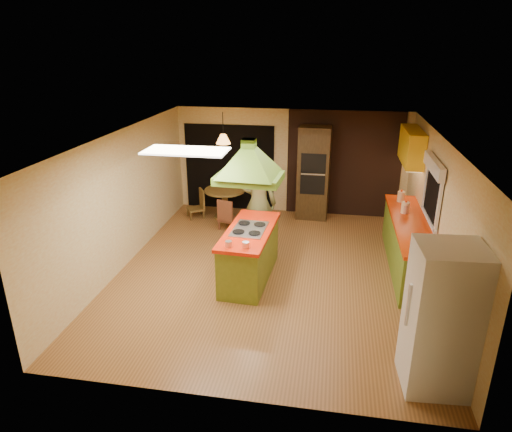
% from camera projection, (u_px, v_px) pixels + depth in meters
% --- Properties ---
extents(ground, '(6.50, 6.50, 0.00)m').
position_uv_depth(ground, '(271.00, 271.00, 8.39)').
color(ground, '#9B6432').
rests_on(ground, ground).
extents(room_walls, '(5.50, 6.50, 6.50)m').
position_uv_depth(room_walls, '(272.00, 208.00, 7.94)').
color(room_walls, beige).
rests_on(room_walls, ground).
extents(ceiling_plane, '(6.50, 6.50, 0.00)m').
position_uv_depth(ceiling_plane, '(273.00, 136.00, 7.49)').
color(ceiling_plane, silver).
rests_on(ceiling_plane, room_walls).
extents(brick_panel, '(2.64, 0.03, 2.50)m').
position_uv_depth(brick_panel, '(343.00, 164.00, 10.71)').
color(brick_panel, '#381E14').
rests_on(brick_panel, ground).
extents(nook_opening, '(2.20, 0.03, 2.10)m').
position_uv_depth(nook_opening, '(230.00, 167.00, 11.22)').
color(nook_opening, black).
rests_on(nook_opening, ground).
extents(right_counter, '(0.62, 3.05, 0.92)m').
position_uv_depth(right_counter, '(408.00, 245.00, 8.39)').
color(right_counter, olive).
rests_on(right_counter, ground).
extents(upper_cabinets, '(0.34, 1.40, 0.70)m').
position_uv_depth(upper_cabinets, '(412.00, 146.00, 9.30)').
color(upper_cabinets, yellow).
rests_on(upper_cabinets, room_walls).
extents(window_right, '(0.12, 1.35, 1.06)m').
position_uv_depth(window_right, '(434.00, 180.00, 7.69)').
color(window_right, black).
rests_on(window_right, room_walls).
extents(fluor_panel, '(1.20, 0.60, 0.03)m').
position_uv_depth(fluor_panel, '(186.00, 151.00, 6.56)').
color(fluor_panel, white).
rests_on(fluor_panel, ceiling_plane).
extents(kitchen_island, '(0.85, 1.91, 0.95)m').
position_uv_depth(kitchen_island, '(249.00, 254.00, 8.01)').
color(kitchen_island, olive).
rests_on(kitchen_island, ground).
extents(range_hood, '(1.11, 0.84, 0.80)m').
position_uv_depth(range_hood, '(249.00, 154.00, 7.37)').
color(range_hood, '#577C1F').
rests_on(range_hood, ceiling_plane).
extents(man, '(0.72, 0.48, 1.93)m').
position_uv_depth(man, '(259.00, 203.00, 9.02)').
color(man, brown).
rests_on(man, ground).
extents(refrigerator, '(0.81, 0.77, 1.85)m').
position_uv_depth(refrigerator, '(442.00, 319.00, 5.33)').
color(refrigerator, white).
rests_on(refrigerator, ground).
extents(wall_oven, '(0.74, 0.63, 2.18)m').
position_uv_depth(wall_oven, '(314.00, 173.00, 10.62)').
color(wall_oven, '#452F16').
rests_on(wall_oven, ground).
extents(dining_table, '(0.94, 0.94, 0.71)m').
position_uv_depth(dining_table, '(225.00, 198.00, 10.76)').
color(dining_table, brown).
rests_on(dining_table, ground).
extents(chair_left, '(0.52, 0.52, 0.69)m').
position_uv_depth(chair_left, '(195.00, 204.00, 10.84)').
color(chair_left, brown).
rests_on(chair_left, ground).
extents(chair_near, '(0.49, 0.49, 0.72)m').
position_uv_depth(chair_near, '(229.00, 214.00, 10.17)').
color(chair_near, brown).
rests_on(chair_near, ground).
extents(pendant_lamp, '(0.43, 0.43, 0.22)m').
position_uv_depth(pendant_lamp, '(223.00, 139.00, 10.26)').
color(pendant_lamp, '#FF9E3F').
rests_on(pendant_lamp, ceiling_plane).
extents(canister_large, '(0.17, 0.17, 0.21)m').
position_uv_depth(canister_large, '(401.00, 197.00, 9.20)').
color(canister_large, beige).
rests_on(canister_large, right_counter).
extents(canister_medium, '(0.20, 0.20, 0.21)m').
position_uv_depth(canister_medium, '(405.00, 208.00, 8.59)').
color(canister_medium, '#FFF0CD').
rests_on(canister_medium, right_counter).
extents(canister_small, '(0.13, 0.13, 0.17)m').
position_uv_depth(canister_small, '(405.00, 209.00, 8.59)').
color(canister_small, beige).
rests_on(canister_small, right_counter).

